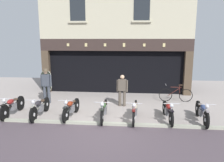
{
  "coord_description": "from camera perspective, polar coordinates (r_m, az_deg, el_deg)",
  "views": [
    {
      "loc": [
        1.07,
        -7.84,
        3.27
      ],
      "look_at": [
        0.07,
        2.58,
        1.26
      ],
      "focal_mm": 34.88,
      "sensor_mm": 36.0,
      "label": 1
    }
  ],
  "objects": [
    {
      "name": "shop_facade",
      "position": [
        14.93,
        1.37,
        5.2
      ],
      "size": [
        9.34,
        4.42,
        6.81
      ],
      "color": "black",
      "rests_on": "ground"
    },
    {
      "name": "motorcycle_center_right",
      "position": [
        9.0,
        5.98,
        -7.63
      ],
      "size": [
        0.62,
        2.06,
        0.92
      ],
      "rotation": [
        0.0,
        0.0,
        3.08
      ],
      "color": "black",
      "rests_on": "ground"
    },
    {
      "name": "motorcycle_right",
      "position": [
        9.21,
        14.45,
        -7.51
      ],
      "size": [
        0.62,
        2.02,
        0.91
      ],
      "rotation": [
        0.0,
        0.0,
        3.18
      ],
      "color": "black",
      "rests_on": "ground"
    },
    {
      "name": "ground",
      "position": [
        7.69,
        -3.13,
        -14.65
      ],
      "size": [
        21.04,
        22.0,
        0.18
      ],
      "color": "#9F948E"
    },
    {
      "name": "motorcycle_center_left",
      "position": [
        9.43,
        -10.65,
        -6.89
      ],
      "size": [
        0.62,
        1.99,
        0.92
      ],
      "rotation": [
        0.0,
        0.0,
        3.08
      ],
      "color": "black",
      "rests_on": "ground"
    },
    {
      "name": "motorcycle_far_right",
      "position": [
        9.49,
        22.55,
        -7.4
      ],
      "size": [
        0.62,
        2.06,
        0.93
      ],
      "rotation": [
        0.0,
        0.0,
        3.08
      ],
      "color": "black",
      "rests_on": "ground"
    },
    {
      "name": "advert_board_far",
      "position": [
        13.6,
        16.42,
        3.11
      ],
      "size": [
        0.75,
        0.03,
        1.08
      ],
      "color": "beige"
    },
    {
      "name": "shopkeeper_center",
      "position": [
        10.72,
        2.69,
        -2.11
      ],
      "size": [
        0.56,
        0.27,
        1.57
      ],
      "rotation": [
        0.0,
        0.0,
        3.03
      ],
      "color": "brown",
      "rests_on": "ground"
    },
    {
      "name": "motorcycle_left",
      "position": [
        9.85,
        -18.37,
        -6.47
      ],
      "size": [
        0.62,
        2.08,
        0.92
      ],
      "rotation": [
        0.0,
        0.0,
        3.17
      ],
      "color": "black",
      "rests_on": "ground"
    },
    {
      "name": "leaning_bicycle",
      "position": [
        12.12,
        16.38,
        -3.41
      ],
      "size": [
        1.76,
        0.5,
        0.94
      ],
      "rotation": [
        0.0,
        0.0,
        1.54
      ],
      "color": "black",
      "rests_on": "ground"
    },
    {
      "name": "motorcycle_far_left",
      "position": [
        10.46,
        -24.61,
        -5.89
      ],
      "size": [
        0.62,
        2.07,
        0.94
      ],
      "rotation": [
        0.0,
        0.0,
        3.18
      ],
      "color": "black",
      "rests_on": "ground"
    },
    {
      "name": "salesman_left",
      "position": [
        11.72,
        -16.84,
        -0.79
      ],
      "size": [
        0.56,
        0.34,
        1.79
      ],
      "rotation": [
        0.0,
        0.0,
        3.22
      ],
      "color": "#3D424C",
      "rests_on": "ground"
    },
    {
      "name": "motorcycle_center",
      "position": [
        9.09,
        -2.15,
        -7.41
      ],
      "size": [
        0.62,
        2.02,
        0.91
      ],
      "rotation": [
        0.0,
        0.0,
        3.17
      ],
      "color": "black",
      "rests_on": "ground"
    },
    {
      "name": "advert_board_near",
      "position": [
        13.42,
        11.32,
        3.33
      ],
      "size": [
        0.69,
        0.03,
        0.9
      ],
      "color": "silver"
    },
    {
      "name": "tyre_sign_pole",
      "position": [
        12.35,
        -16.85,
        -0.13
      ],
      "size": [
        0.57,
        0.06,
        1.71
      ],
      "color": "#232328",
      "rests_on": "ground"
    }
  ]
}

